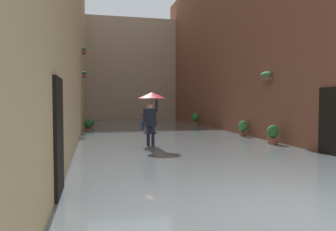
{
  "coord_description": "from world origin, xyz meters",
  "views": [
    {
      "loc": [
        3.18,
        4.27,
        1.8
      ],
      "look_at": [
        0.47,
        -7.4,
        1.23
      ],
      "focal_mm": 34.26,
      "sensor_mm": 36.0,
      "label": 1
    }
  ],
  "objects_px": {
    "potted_plant_far_right": "(88,126)",
    "potted_plant_mid_right": "(90,124)",
    "person_wading": "(151,108)",
    "potted_plant_mid_left": "(273,136)",
    "potted_plant_near_left": "(195,119)",
    "potted_plant_far_left": "(243,129)"
  },
  "relations": [
    {
      "from": "potted_plant_far_right",
      "to": "potted_plant_mid_right",
      "type": "bearing_deg",
      "value": -93.45
    },
    {
      "from": "person_wading",
      "to": "potted_plant_far_right",
      "type": "height_order",
      "value": "person_wading"
    },
    {
      "from": "potted_plant_mid_left",
      "to": "potted_plant_mid_right",
      "type": "bearing_deg",
      "value": -52.28
    },
    {
      "from": "person_wading",
      "to": "potted_plant_mid_left",
      "type": "bearing_deg",
      "value": 173.3
    },
    {
      "from": "potted_plant_far_right",
      "to": "potted_plant_mid_right",
      "type": "distance_m",
      "value": 1.28
    },
    {
      "from": "potted_plant_mid_left",
      "to": "potted_plant_near_left",
      "type": "relative_size",
      "value": 0.9
    },
    {
      "from": "potted_plant_near_left",
      "to": "potted_plant_mid_right",
      "type": "bearing_deg",
      "value": 5.65
    },
    {
      "from": "potted_plant_far_right",
      "to": "potted_plant_mid_left",
      "type": "bearing_deg",
      "value": 132.39
    },
    {
      "from": "potted_plant_near_left",
      "to": "potted_plant_far_right",
      "type": "bearing_deg",
      "value": 15.69
    },
    {
      "from": "potted_plant_mid_left",
      "to": "potted_plant_far_right",
      "type": "bearing_deg",
      "value": -47.61
    },
    {
      "from": "potted_plant_far_left",
      "to": "potted_plant_near_left",
      "type": "height_order",
      "value": "potted_plant_near_left"
    },
    {
      "from": "potted_plant_mid_right",
      "to": "potted_plant_near_left",
      "type": "height_order",
      "value": "potted_plant_near_left"
    },
    {
      "from": "potted_plant_far_right",
      "to": "potted_plant_far_left",
      "type": "height_order",
      "value": "potted_plant_far_left"
    },
    {
      "from": "person_wading",
      "to": "potted_plant_near_left",
      "type": "distance_m",
      "value": 10.18
    },
    {
      "from": "potted_plant_far_right",
      "to": "potted_plant_far_left",
      "type": "xyz_separation_m",
      "value": [
        -7.06,
        4.9,
        0.13
      ]
    },
    {
      "from": "potted_plant_mid_left",
      "to": "potted_plant_far_right",
      "type": "relative_size",
      "value": 1.32
    },
    {
      "from": "potted_plant_mid_right",
      "to": "potted_plant_near_left",
      "type": "bearing_deg",
      "value": -174.35
    },
    {
      "from": "potted_plant_far_left",
      "to": "potted_plant_mid_right",
      "type": "relative_size",
      "value": 1.27
    },
    {
      "from": "potted_plant_mid_left",
      "to": "potted_plant_near_left",
      "type": "bearing_deg",
      "value": -90.07
    },
    {
      "from": "potted_plant_far_right",
      "to": "potted_plant_mid_right",
      "type": "relative_size",
      "value": 0.96
    },
    {
      "from": "potted_plant_far_right",
      "to": "potted_plant_far_left",
      "type": "relative_size",
      "value": 0.75
    },
    {
      "from": "person_wading",
      "to": "potted_plant_far_right",
      "type": "xyz_separation_m",
      "value": [
        2.36,
        -7.07,
        -1.16
      ]
    }
  ]
}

